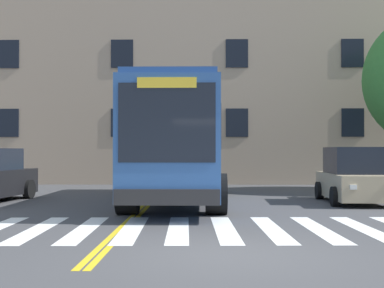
% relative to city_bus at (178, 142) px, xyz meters
% --- Properties ---
extents(ground_plane, '(120.00, 120.00, 0.00)m').
position_rel_city_bus_xyz_m(ground_plane, '(1.21, -8.64, -1.95)').
color(ground_plane, '#424244').
extents(crosswalk, '(11.47, 4.28, 0.01)m').
position_rel_city_bus_xyz_m(crosswalk, '(0.77, -5.97, -1.95)').
color(crosswalk, white).
rests_on(crosswalk, ground).
extents(lane_line_yellow_inner, '(0.12, 36.00, 0.01)m').
position_rel_city_bus_xyz_m(lane_line_yellow_inner, '(-1.00, 8.03, -1.95)').
color(lane_line_yellow_inner, gold).
rests_on(lane_line_yellow_inner, ground).
extents(lane_line_yellow_outer, '(0.12, 36.00, 0.01)m').
position_rel_city_bus_xyz_m(lane_line_yellow_outer, '(-0.84, 8.03, -1.95)').
color(lane_line_yellow_outer, gold).
rests_on(lane_line_yellow_outer, ground).
extents(city_bus, '(2.91, 10.77, 3.61)m').
position_rel_city_bus_xyz_m(city_bus, '(0.00, 0.00, 0.00)').
color(city_bus, '#2D5699').
rests_on(city_bus, ground).
extents(car_tan_far_lane, '(1.99, 3.99, 1.79)m').
position_rel_city_bus_xyz_m(car_tan_far_lane, '(5.65, -0.07, -1.14)').
color(car_tan_far_lane, tan).
rests_on(car_tan_far_lane, ground).
extents(car_teal_behind_bus, '(2.38, 4.53, 1.80)m').
position_rel_city_bus_xyz_m(car_teal_behind_bus, '(-0.37, 10.87, -1.14)').
color(car_teal_behind_bus, '#236B70').
rests_on(car_teal_behind_bus, ground).
extents(building_facade, '(28.46, 8.88, 12.24)m').
position_rel_city_bus_xyz_m(building_facade, '(2.54, 13.37, 4.17)').
color(building_facade, tan).
rests_on(building_facade, ground).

